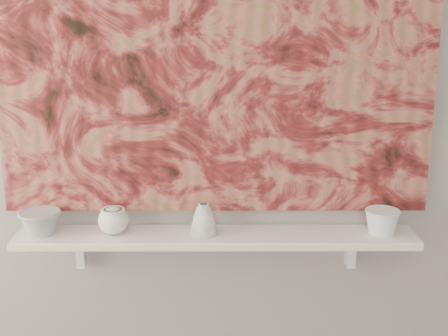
{
  "coord_description": "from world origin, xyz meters",
  "views": [
    {
      "loc": [
        0.02,
        -0.54,
        1.72
      ],
      "look_at": [
        0.03,
        1.49,
        1.17
      ],
      "focal_mm": 50.0,
      "sensor_mm": 36.0,
      "label": 1
    }
  ],
  "objects_px": {
    "cup_cream": "(113,221)",
    "shelf": "(216,237)",
    "bowl_white": "(382,221)",
    "bowl_grey": "(40,222)",
    "painting": "(215,55)",
    "bell_vessel": "(204,219)"
  },
  "relations": [
    {
      "from": "cup_cream",
      "to": "shelf",
      "type": "bearing_deg",
      "value": 0.0
    },
    {
      "from": "bowl_white",
      "to": "bowl_grey",
      "type": "bearing_deg",
      "value": 180.0
    },
    {
      "from": "bowl_grey",
      "to": "cup_cream",
      "type": "xyz_separation_m",
      "value": [
        0.25,
        0.0,
        0.01
      ]
    },
    {
      "from": "painting",
      "to": "cup_cream",
      "type": "distance_m",
      "value": 0.67
    },
    {
      "from": "painting",
      "to": "cup_cream",
      "type": "height_order",
      "value": "painting"
    },
    {
      "from": "painting",
      "to": "cup_cream",
      "type": "bearing_deg",
      "value": -167.28
    },
    {
      "from": "painting",
      "to": "bowl_white",
      "type": "xyz_separation_m",
      "value": [
        0.58,
        -0.08,
        -0.57
      ]
    },
    {
      "from": "bowl_grey",
      "to": "cup_cream",
      "type": "relative_size",
      "value": 1.41
    },
    {
      "from": "bell_vessel",
      "to": "shelf",
      "type": "bearing_deg",
      "value": 0.0
    },
    {
      "from": "cup_cream",
      "to": "painting",
      "type": "bearing_deg",
      "value": 12.72
    },
    {
      "from": "bell_vessel",
      "to": "bowl_white",
      "type": "xyz_separation_m",
      "value": [
        0.62,
        0.0,
        -0.01
      ]
    },
    {
      "from": "shelf",
      "to": "painting",
      "type": "distance_m",
      "value": 0.63
    },
    {
      "from": "shelf",
      "to": "bowl_white",
      "type": "bearing_deg",
      "value": 0.0
    },
    {
      "from": "bell_vessel",
      "to": "bowl_white",
      "type": "height_order",
      "value": "bell_vessel"
    },
    {
      "from": "bell_vessel",
      "to": "painting",
      "type": "bearing_deg",
      "value": 62.45
    },
    {
      "from": "bowl_white",
      "to": "cup_cream",
      "type": "bearing_deg",
      "value": 180.0
    },
    {
      "from": "bowl_grey",
      "to": "bell_vessel",
      "type": "height_order",
      "value": "bell_vessel"
    },
    {
      "from": "shelf",
      "to": "bell_vessel",
      "type": "bearing_deg",
      "value": 180.0
    },
    {
      "from": "bowl_grey",
      "to": "painting",
      "type": "bearing_deg",
      "value": 7.5
    },
    {
      "from": "shelf",
      "to": "painting",
      "type": "relative_size",
      "value": 0.93
    },
    {
      "from": "cup_cream",
      "to": "bell_vessel",
      "type": "xyz_separation_m",
      "value": [
        0.31,
        0.0,
        0.01
      ]
    },
    {
      "from": "cup_cream",
      "to": "bell_vessel",
      "type": "height_order",
      "value": "bell_vessel"
    }
  ]
}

